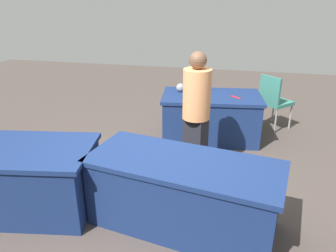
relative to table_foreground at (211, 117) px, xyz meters
The scene contains 9 objects.
ground_plane 2.08m from the table_foreground, 76.00° to the left, with size 14.40×14.40×0.00m, color #4C423D.
table_foreground is the anchor object (origin of this frame).
table_mid_right 2.22m from the table_foreground, 88.84° to the left, with size 1.98×1.11×0.73m.
table_back_left 2.98m from the table_foreground, 51.62° to the left, with size 1.80×1.15×0.73m.
chair_tucked_left 1.21m from the table_foreground, 146.86° to the right, with size 0.62×0.62×0.95m.
person_attendee_standing 1.27m from the table_foreground, 85.85° to the left, with size 0.46×0.46×1.60m.
laptop_silver 0.46m from the table_foreground, 12.38° to the right, with size 0.39×0.38×0.21m.
yarn_ball 0.68m from the table_foreground, ahead, with size 0.14×0.14×0.14m, color gray.
scissors_red 0.53m from the table_foreground, behind, with size 0.18×0.04×0.01m, color red.
Camera 1 is at (-0.90, 2.92, 2.21)m, focal length 34.67 mm.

